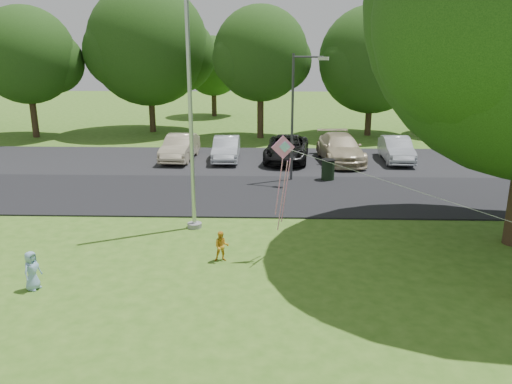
{
  "coord_description": "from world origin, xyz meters",
  "views": [
    {
      "loc": [
        -0.87,
        -11.3,
        6.08
      ],
      "look_at": [
        -1.32,
        4.0,
        1.6
      ],
      "focal_mm": 35.0,
      "sensor_mm": 36.0,
      "label": 1
    }
  ],
  "objects_px": {
    "child_blue": "(32,271)",
    "street_lamp": "(297,106)",
    "trash_can": "(328,170)",
    "flagpole": "(190,107)",
    "child_yellow": "(222,246)",
    "kite": "(287,162)"
  },
  "relations": [
    {
      "from": "child_blue",
      "to": "street_lamp",
      "type": "bearing_deg",
      "value": -13.63
    },
    {
      "from": "trash_can",
      "to": "child_blue",
      "type": "bearing_deg",
      "value": -128.24
    },
    {
      "from": "flagpole",
      "to": "child_yellow",
      "type": "xyz_separation_m",
      "value": [
        1.22,
        -2.79,
        -3.71
      ]
    },
    {
      "from": "street_lamp",
      "to": "trash_can",
      "type": "bearing_deg",
      "value": 24.54
    },
    {
      "from": "street_lamp",
      "to": "trash_can",
      "type": "relative_size",
      "value": 5.65
    },
    {
      "from": "kite",
      "to": "child_yellow",
      "type": "bearing_deg",
      "value": -177.51
    },
    {
      "from": "street_lamp",
      "to": "child_yellow",
      "type": "height_order",
      "value": "street_lamp"
    },
    {
      "from": "trash_can",
      "to": "kite",
      "type": "relative_size",
      "value": 0.16
    },
    {
      "from": "flagpole",
      "to": "kite",
      "type": "xyz_separation_m",
      "value": [
        3.1,
        -2.38,
        -1.27
      ]
    },
    {
      "from": "street_lamp",
      "to": "child_yellow",
      "type": "distance_m",
      "value": 9.99
    },
    {
      "from": "street_lamp",
      "to": "trash_can",
      "type": "distance_m",
      "value": 3.33
    },
    {
      "from": "child_yellow",
      "to": "kite",
      "type": "relative_size",
      "value": 0.14
    },
    {
      "from": "flagpole",
      "to": "child_yellow",
      "type": "bearing_deg",
      "value": -66.32
    },
    {
      "from": "child_yellow",
      "to": "child_blue",
      "type": "height_order",
      "value": "child_blue"
    },
    {
      "from": "child_blue",
      "to": "trash_can",
      "type": "bearing_deg",
      "value": -18.41
    },
    {
      "from": "child_yellow",
      "to": "kite",
      "type": "bearing_deg",
      "value": 6.5
    },
    {
      "from": "child_yellow",
      "to": "kite",
      "type": "height_order",
      "value": "kite"
    },
    {
      "from": "street_lamp",
      "to": "child_blue",
      "type": "xyz_separation_m",
      "value": [
        -7.32,
        -11.08,
        -2.95
      ]
    },
    {
      "from": "flagpole",
      "to": "street_lamp",
      "type": "distance_m",
      "value": 7.46
    },
    {
      "from": "child_yellow",
      "to": "trash_can",
      "type": "bearing_deg",
      "value": 60.25
    },
    {
      "from": "kite",
      "to": "trash_can",
      "type": "bearing_deg",
      "value": 66.01
    },
    {
      "from": "child_blue",
      "to": "kite",
      "type": "relative_size",
      "value": 0.16
    }
  ]
}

